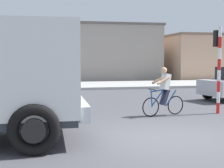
# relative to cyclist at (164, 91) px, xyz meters

# --- Properties ---
(ground_plane) EXTENTS (120.00, 120.00, 0.00)m
(ground_plane) POSITION_rel_cyclist_xyz_m (-0.66, -3.04, -0.86)
(ground_plane) COLOR #4C4C51
(sidewalk_far) EXTENTS (80.00, 5.00, 0.16)m
(sidewalk_far) POSITION_rel_cyclist_xyz_m (-0.66, 11.74, -0.78)
(sidewalk_far) COLOR #ADADA8
(sidewalk_far) RESTS_ON ground
(cyclist) EXTENTS (1.68, 0.60, 1.72)m
(cyclist) POSITION_rel_cyclist_xyz_m (0.00, 0.00, 0.00)
(cyclist) COLOR black
(cyclist) RESTS_ON ground
(traffic_light_pole) EXTENTS (0.24, 0.43, 3.20)m
(traffic_light_pole) POSITION_rel_cyclist_xyz_m (2.12, 0.11, 1.20)
(traffic_light_pole) COLOR red
(traffic_light_pole) RESTS_ON ground
(building_mid_block) EXTENTS (10.45, 7.58, 5.03)m
(building_mid_block) POSITION_rel_cyclist_xyz_m (0.60, 19.44, 1.65)
(building_mid_block) COLOR #9E9389
(building_mid_block) RESTS_ON ground
(building_corner_right) EXTENTS (7.82, 6.57, 4.17)m
(building_corner_right) POSITION_rel_cyclist_xyz_m (10.67, 17.86, 1.23)
(building_corner_right) COLOR tan
(building_corner_right) RESTS_ON ground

